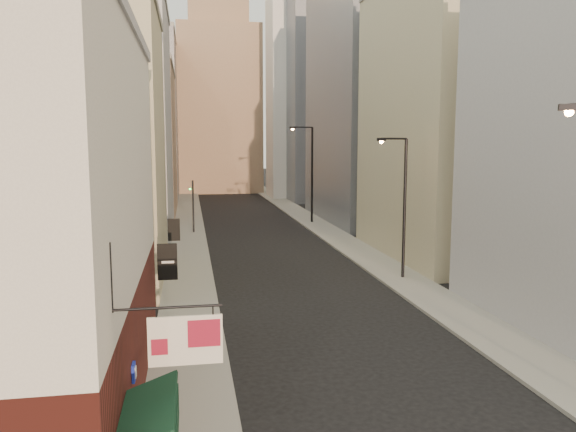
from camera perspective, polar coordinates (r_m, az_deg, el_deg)
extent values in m
cube|color=gray|center=(64.42, -10.03, -0.15)|extent=(3.00, 140.00, 0.15)
cube|color=gray|center=(65.68, 1.38, 0.11)|extent=(3.00, 140.00, 0.15)
cube|color=#5D201A|center=(19.55, -23.74, -12.31)|extent=(6.00, 16.00, 4.00)
cube|color=beige|center=(18.48, -24.71, 5.54)|extent=(6.00, 16.00, 8.00)
cube|color=#A1A0A6|center=(18.36, -16.48, 18.79)|extent=(0.60, 16.00, 0.40)
cylinder|color=black|center=(12.39, -12.33, -9.09)|extent=(2.40, 0.06, 0.06)
cube|color=beige|center=(12.61, -10.37, -12.33)|extent=(1.60, 0.06, 1.10)
cube|color=maroon|center=(12.56, -8.53, -11.64)|extent=(0.70, 0.10, 0.60)
cube|color=maroon|center=(12.66, -12.91, -12.79)|extent=(0.35, 0.10, 0.35)
cube|color=black|center=(13.45, -14.02, -18.53)|extent=(1.25, 3.00, 0.52)
cube|color=black|center=(13.64, -11.27, -20.40)|extent=(0.06, 3.00, 0.80)
cube|color=#172BC3|center=(16.37, -15.40, -15.06)|extent=(0.08, 0.40, 0.50)
cube|color=black|center=(23.39, -12.16, -4.58)|extent=(0.80, 0.08, 1.50)
cube|color=black|center=(33.27, -11.52, -1.38)|extent=(0.70, 0.08, 1.30)
cube|color=#BAB18C|center=(35.34, -19.32, 6.35)|extent=(8.00, 12.00, 16.00)
cube|color=#A1A0A6|center=(51.22, -16.52, 8.89)|extent=(8.00, 16.00, 20.00)
cube|color=#937257|center=(69.11, -14.79, 7.23)|extent=(8.00, 18.00, 17.00)
cube|color=gray|center=(89.13, -13.80, 9.49)|extent=(8.00, 20.00, 24.00)
cube|color=#BAB18C|center=(43.02, 15.47, 9.27)|extent=(8.00, 16.00, 20.00)
cube|color=gray|center=(61.84, 7.46, 11.60)|extent=(8.00, 20.00, 26.00)
cube|color=gray|center=(91.74, 5.86, 17.77)|extent=(20.00, 22.00, 50.00)
cube|color=#937257|center=(101.18, -7.05, 10.50)|extent=(14.00, 14.00, 28.00)
cube|color=#937257|center=(103.52, -7.21, 19.94)|extent=(10.00, 10.00, 6.00)
cube|color=silver|center=(88.82, 0.69, 12.94)|extent=(8.00, 8.00, 34.00)
cube|color=black|center=(18.32, 26.68, 9.85)|extent=(0.62, 0.45, 0.19)
sphere|color=#FF8F3F|center=(18.32, 26.66, 9.42)|extent=(0.25, 0.25, 0.25)
cylinder|color=black|center=(35.03, 11.75, 0.59)|extent=(0.19, 0.19, 8.66)
cylinder|color=black|center=(34.16, 10.73, 7.73)|extent=(1.85, 0.78, 0.12)
cube|color=black|center=(33.54, 9.47, 7.68)|extent=(0.57, 0.38, 0.17)
sphere|color=#FF8F3F|center=(33.54, 9.47, 7.47)|extent=(0.23, 0.23, 0.23)
cylinder|color=black|center=(58.97, 2.46, 4.11)|extent=(0.22, 0.22, 10.05)
cylinder|color=black|center=(58.42, 1.49, 9.01)|extent=(2.20, 0.66, 0.13)
cube|color=black|center=(57.95, 0.48, 8.97)|extent=(0.65, 0.38, 0.20)
sphere|color=#FF8F3F|center=(57.95, 0.48, 8.83)|extent=(0.27, 0.27, 0.27)
cylinder|color=black|center=(52.88, -9.61, 0.89)|extent=(0.16, 0.16, 5.00)
imported|color=black|center=(52.72, -9.65, 2.72)|extent=(0.42, 0.42, 1.06)
sphere|color=#19E533|center=(52.72, -9.92, 2.72)|extent=(0.16, 0.16, 0.16)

